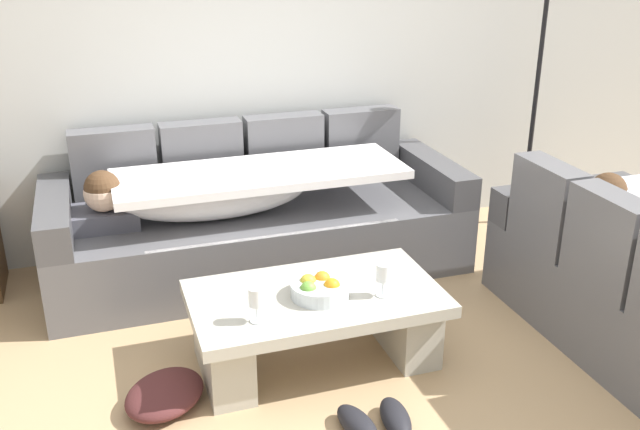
{
  "coord_description": "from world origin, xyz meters",
  "views": [
    {
      "loc": [
        -1.03,
        -2.32,
        2.0
      ],
      "look_at": [
        0.09,
        1.07,
        0.55
      ],
      "focal_mm": 39.85,
      "sensor_mm": 36.0,
      "label": 1
    }
  ],
  "objects_px": {
    "coffee_table": "(316,319)",
    "wine_glass_near_right": "(383,274)",
    "pair_of_shoes": "(376,421)",
    "wine_glass_near_left": "(256,298)",
    "crumpled_garment": "(165,394)",
    "floor_lamp": "(536,70)",
    "couch_along_wall": "(252,221)",
    "fruit_bowl": "(319,288)"
  },
  "relations": [
    {
      "from": "crumpled_garment",
      "to": "pair_of_shoes",
      "type": "bearing_deg",
      "value": -28.46
    },
    {
      "from": "fruit_bowl",
      "to": "floor_lamp",
      "type": "distance_m",
      "value": 2.39
    },
    {
      "from": "wine_glass_near_right",
      "to": "coffee_table",
      "type": "bearing_deg",
      "value": 156.72
    },
    {
      "from": "wine_glass_near_left",
      "to": "crumpled_garment",
      "type": "height_order",
      "value": "wine_glass_near_left"
    },
    {
      "from": "wine_glass_near_right",
      "to": "floor_lamp",
      "type": "relative_size",
      "value": 0.09
    },
    {
      "from": "wine_glass_near_right",
      "to": "pair_of_shoes",
      "type": "relative_size",
      "value": 0.5
    },
    {
      "from": "crumpled_garment",
      "to": "coffee_table",
      "type": "bearing_deg",
      "value": 9.59
    },
    {
      "from": "floor_lamp",
      "to": "crumpled_garment",
      "type": "xyz_separation_m",
      "value": [
        -2.69,
        -1.32,
        -1.06
      ]
    },
    {
      "from": "wine_glass_near_left",
      "to": "crumpled_garment",
      "type": "xyz_separation_m",
      "value": [
        -0.42,
        0.04,
        -0.44
      ]
    },
    {
      "from": "coffee_table",
      "to": "wine_glass_near_right",
      "type": "relative_size",
      "value": 7.23
    },
    {
      "from": "couch_along_wall",
      "to": "wine_glass_near_left",
      "type": "xyz_separation_m",
      "value": [
        -0.27,
        -1.27,
        0.17
      ]
    },
    {
      "from": "floor_lamp",
      "to": "crumpled_garment",
      "type": "distance_m",
      "value": 3.18
    },
    {
      "from": "pair_of_shoes",
      "to": "fruit_bowl",
      "type": "bearing_deg",
      "value": 97.91
    },
    {
      "from": "fruit_bowl",
      "to": "wine_glass_near_left",
      "type": "relative_size",
      "value": 1.69
    },
    {
      "from": "wine_glass_near_left",
      "to": "floor_lamp",
      "type": "distance_m",
      "value": 2.71
    },
    {
      "from": "coffee_table",
      "to": "wine_glass_near_right",
      "type": "distance_m",
      "value": 0.41
    },
    {
      "from": "fruit_bowl",
      "to": "wine_glass_near_left",
      "type": "distance_m",
      "value": 0.37
    },
    {
      "from": "wine_glass_near_right",
      "to": "pair_of_shoes",
      "type": "height_order",
      "value": "wine_glass_near_right"
    },
    {
      "from": "floor_lamp",
      "to": "wine_glass_near_left",
      "type": "bearing_deg",
      "value": -148.99
    },
    {
      "from": "wine_glass_near_right",
      "to": "pair_of_shoes",
      "type": "xyz_separation_m",
      "value": [
        -0.21,
        -0.46,
        -0.45
      ]
    },
    {
      "from": "couch_along_wall",
      "to": "pair_of_shoes",
      "type": "xyz_separation_m",
      "value": [
        0.14,
        -1.68,
        -0.28
      ]
    },
    {
      "from": "fruit_bowl",
      "to": "wine_glass_near_right",
      "type": "xyz_separation_m",
      "value": [
        0.28,
        -0.09,
        0.07
      ]
    },
    {
      "from": "fruit_bowl",
      "to": "couch_along_wall",
      "type": "bearing_deg",
      "value": 93.33
    },
    {
      "from": "floor_lamp",
      "to": "pair_of_shoes",
      "type": "height_order",
      "value": "floor_lamp"
    },
    {
      "from": "couch_along_wall",
      "to": "floor_lamp",
      "type": "distance_m",
      "value": 2.15
    },
    {
      "from": "pair_of_shoes",
      "to": "crumpled_garment",
      "type": "bearing_deg",
      "value": 151.54
    },
    {
      "from": "pair_of_shoes",
      "to": "crumpled_garment",
      "type": "distance_m",
      "value": 0.95
    },
    {
      "from": "wine_glass_near_right",
      "to": "crumpled_garment",
      "type": "relative_size",
      "value": 0.42
    },
    {
      "from": "couch_along_wall",
      "to": "wine_glass_near_right",
      "type": "height_order",
      "value": "couch_along_wall"
    },
    {
      "from": "couch_along_wall",
      "to": "wine_glass_near_left",
      "type": "bearing_deg",
      "value": -102.09
    },
    {
      "from": "floor_lamp",
      "to": "pair_of_shoes",
      "type": "relative_size",
      "value": 5.85
    },
    {
      "from": "couch_along_wall",
      "to": "coffee_table",
      "type": "bearing_deg",
      "value": -86.99
    },
    {
      "from": "coffee_table",
      "to": "crumpled_garment",
      "type": "distance_m",
      "value": 0.78
    },
    {
      "from": "coffee_table",
      "to": "floor_lamp",
      "type": "bearing_deg",
      "value": 31.62
    },
    {
      "from": "crumpled_garment",
      "to": "fruit_bowl",
      "type": "bearing_deg",
      "value": 7.01
    },
    {
      "from": "couch_along_wall",
      "to": "wine_glass_near_right",
      "type": "distance_m",
      "value": 1.28
    },
    {
      "from": "coffee_table",
      "to": "wine_glass_near_right",
      "type": "height_order",
      "value": "wine_glass_near_right"
    },
    {
      "from": "fruit_bowl",
      "to": "crumpled_garment",
      "type": "xyz_separation_m",
      "value": [
        -0.76,
        -0.09,
        -0.36
      ]
    },
    {
      "from": "coffee_table",
      "to": "wine_glass_near_right",
      "type": "bearing_deg",
      "value": -23.28
    },
    {
      "from": "floor_lamp",
      "to": "pair_of_shoes",
      "type": "bearing_deg",
      "value": -136.24
    },
    {
      "from": "wine_glass_near_left",
      "to": "coffee_table",
      "type": "bearing_deg",
      "value": 27.31
    },
    {
      "from": "coffee_table",
      "to": "wine_glass_near_left",
      "type": "bearing_deg",
      "value": -152.69
    }
  ]
}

